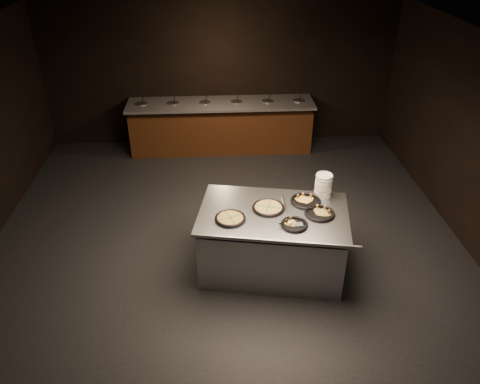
{
  "coord_description": "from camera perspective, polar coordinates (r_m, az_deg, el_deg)",
  "views": [
    {
      "loc": [
        -0.14,
        -5.24,
        4.28
      ],
      "look_at": [
        0.19,
        0.3,
        0.91
      ],
      "focal_mm": 35.0,
      "sensor_mm": 36.0,
      "label": 1
    }
  ],
  "objects": [
    {
      "name": "plate_stack",
      "position": [
        6.42,
        10.13,
        0.8
      ],
      "size": [
        0.23,
        0.23,
        0.32
      ],
      "primitive_type": "cylinder",
      "color": "silver",
      "rests_on": "serving_counter"
    },
    {
      "name": "pan_cheese_slices_a",
      "position": [
        6.3,
        8.01,
        -1.09
      ],
      "size": [
        0.41,
        0.41,
        0.04
      ],
      "rotation": [
        0.0,
        0.0,
        0.77
      ],
      "color": "black",
      "rests_on": "serving_counter"
    },
    {
      "name": "pan_veggie_whole",
      "position": [
        5.9,
        -1.2,
        -3.22
      ],
      "size": [
        0.39,
        0.39,
        0.04
      ],
      "rotation": [
        0.0,
        0.0,
        0.38
      ],
      "color": "black",
      "rests_on": "serving_counter"
    },
    {
      "name": "server_right",
      "position": [
        5.78,
        6.14,
        -3.61
      ],
      "size": [
        0.3,
        0.09,
        0.14
      ],
      "rotation": [
        0.0,
        0.0,
        0.07
      ],
      "color": "silver",
      "rests_on": "serving_counter"
    },
    {
      "name": "salad_bar",
      "position": [
        9.61,
        -2.3,
        7.66
      ],
      "size": [
        3.7,
        0.83,
        1.18
      ],
      "color": "#4E2512",
      "rests_on": "ground"
    },
    {
      "name": "server_left",
      "position": [
        6.18,
        5.28,
        -1.1
      ],
      "size": [
        0.1,
        0.29,
        0.14
      ],
      "rotation": [
        0.0,
        0.0,
        1.78
      ],
      "color": "silver",
      "rests_on": "serving_counter"
    },
    {
      "name": "pan_cheese_whole",
      "position": [
        6.12,
        3.47,
        -1.9
      ],
      "size": [
        0.42,
        0.42,
        0.04
      ],
      "rotation": [
        0.0,
        0.0,
        -0.29
      ],
      "color": "black",
      "rests_on": "serving_counter"
    },
    {
      "name": "serving_counter",
      "position": [
        6.34,
        3.96,
        -6.11
      ],
      "size": [
        2.11,
        1.56,
        0.92
      ],
      "rotation": [
        0.0,
        0.0,
        -0.18
      ],
      "color": "silver",
      "rests_on": "ground"
    },
    {
      "name": "room",
      "position": [
        5.96,
        -1.65,
        2.89
      ],
      "size": [
        7.02,
        8.02,
        2.92
      ],
      "color": "black",
      "rests_on": "ground"
    },
    {
      "name": "pan_cheese_slices_b",
      "position": [
        5.83,
        6.64,
        -3.93
      ],
      "size": [
        0.34,
        0.34,
        0.04
      ],
      "rotation": [
        0.0,
        0.0,
        1.87
      ],
      "color": "black",
      "rests_on": "serving_counter"
    },
    {
      "name": "pan_veggie_slices",
      "position": [
        6.08,
        9.68,
        -2.56
      ],
      "size": [
        0.39,
        0.39,
        0.04
      ],
      "rotation": [
        0.0,
        0.0,
        -0.12
      ],
      "color": "black",
      "rests_on": "serving_counter"
    }
  ]
}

